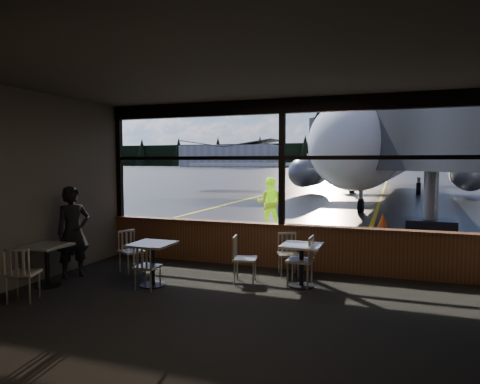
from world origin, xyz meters
The scene contains 30 objects.
ground_plane centered at (0.00, 120.00, 0.00)m, with size 520.00×520.00×0.00m, color black.
carpet_floor centered at (0.00, -3.00, 0.01)m, with size 8.00×6.00×0.01m, color black.
ceiling centered at (0.00, -3.00, 3.50)m, with size 8.00×6.00×0.04m, color #38332D.
wall_left centered at (-4.00, -3.00, 1.75)m, with size 0.04×6.00×3.50m, color #4E483E.
wall_back centered at (0.00, -6.00, 1.75)m, with size 8.00×0.04×3.50m, color #4E483E.
window_sill centered at (0.00, 0.00, 0.45)m, with size 8.00×0.28×0.90m, color #542D19.
window_header centered at (0.00, 0.00, 3.35)m, with size 8.00×0.18×0.30m, color black.
mullion_left centered at (-3.95, 0.00, 2.20)m, with size 0.12×0.12×2.60m, color black.
mullion_centre centered at (0.00, 0.00, 2.20)m, with size 0.12×0.12×2.60m, color black.
window_transom centered at (0.00, 0.00, 2.30)m, with size 8.00×0.10×0.08m, color black.
airliner centered at (1.56, 22.39, 5.37)m, with size 29.27×35.12×10.73m, color white, non-canonical shape.
jet_bridge centered at (3.60, 5.50, 2.49)m, with size 9.33×11.41×4.98m, color #2E2E30, non-canonical shape.
cafe_table_near centered at (0.66, -1.19, 0.38)m, with size 0.69×0.69×0.76m, color #ADA89F, non-canonical shape.
cafe_table_mid centered at (-1.85, -2.03, 0.39)m, with size 0.71×0.71×0.78m, color gray, non-canonical shape.
cafe_table_left centered at (-3.60, -2.69, 0.37)m, with size 0.68×0.68×0.75m, color #A09B93, non-canonical shape.
chair_near_e centered at (0.63, -1.17, 0.46)m, with size 0.50×0.50×0.92m, color #AEAA9D, non-canonical shape.
chair_near_w centered at (-0.35, -1.30, 0.44)m, with size 0.48×0.48×0.88m, color #ABA69A, non-canonical shape.
chair_near_n centered at (0.28, -0.54, 0.42)m, with size 0.46×0.46×0.84m, color #BAB5A8, non-canonical shape.
chair_mid_s centered at (-1.81, -2.26, 0.40)m, with size 0.43×0.43×0.80m, color #AAA699, non-canonical shape.
chair_mid_w centered at (-2.74, -1.37, 0.43)m, with size 0.46×0.46×0.85m, color #B9B4A7, non-canonical shape.
chair_left_s centered at (-3.32, -3.48, 0.45)m, with size 0.49×0.49×0.90m, color #B3AFA1, non-canonical shape.
passenger centered at (-3.57, -2.05, 0.88)m, with size 0.64×0.42×1.75m, color black.
ground_crew centered at (-1.72, 5.16, 0.85)m, with size 0.83×0.64×1.70m, color #BFF219.
cone_nose centered at (1.87, 6.60, 0.24)m, with size 0.35×0.35×0.49m, color orange.
hangar_left centered at (-70.00, 180.00, 5.50)m, with size 45.00×18.00×11.00m, color silver, non-canonical shape.
hangar_mid centered at (0.00, 185.00, 5.00)m, with size 38.00×15.00×10.00m, color silver, non-canonical shape.
fuel_tank_a centered at (-30.00, 182.00, 3.00)m, with size 8.00×8.00×6.00m, color silver.
fuel_tank_b centered at (-20.00, 182.00, 3.00)m, with size 8.00×8.00×6.00m, color silver.
fuel_tank_c centered at (-10.00, 182.00, 3.00)m, with size 8.00×8.00×6.00m, color silver.
treeline centered at (0.00, 210.00, 6.00)m, with size 360.00×3.00×12.00m, color black.
Camera 1 is at (2.15, -8.58, 2.21)m, focal length 32.00 mm.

